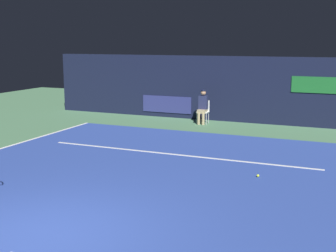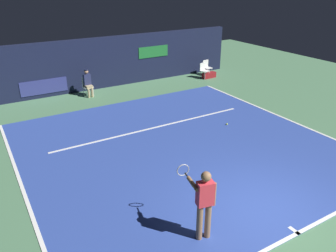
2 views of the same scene
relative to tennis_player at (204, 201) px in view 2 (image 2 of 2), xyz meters
The scene contains 14 objects.
ground_plane 4.58m from the tennis_player, 64.23° to the left, with size 31.61×31.61×0.00m, color #4C7A56.
court_surface 4.58m from the tennis_player, 64.23° to the left, with size 10.34×10.24×0.01m, color #2D479E.
line_baseline 2.41m from the tennis_player, 28.29° to the right, with size 10.34×0.10×0.01m, color white.
line_sideline_left 8.18m from the tennis_player, 29.68° to the left, with size 0.10×10.24×0.01m, color white.
line_sideline_right 5.22m from the tennis_player, 128.28° to the left, with size 0.10×10.24×0.01m, color white.
line_service 6.21m from the tennis_player, 71.53° to the left, with size 8.06×0.10×0.01m, color white.
line_centre_mark 2.37m from the tennis_player, 25.96° to the right, with size 0.10×0.30×0.01m, color white.
back_wall 12.01m from the tennis_player, 80.70° to the left, with size 16.01×0.33×2.60m.
tennis_player is the anchor object (origin of this frame).
line_judge_on_chair 10.90m from the tennis_player, 84.55° to the left, with size 0.46×0.54×1.32m.
courtside_chair_near 13.81m from the tennis_player, 52.78° to the left, with size 0.48×0.46×0.88m.
courtside_chair_far 13.09m from the tennis_player, 53.46° to the left, with size 0.51×0.49×0.88m.
tennis_ball 6.53m from the tennis_player, 45.14° to the left, with size 0.07×0.07×0.07m, color #CCE033.
equipment_bag 13.20m from the tennis_player, 52.16° to the left, with size 0.84×0.32×0.32m, color maroon.
Camera 2 is at (-5.67, -4.62, 5.41)m, focal length 36.05 mm.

